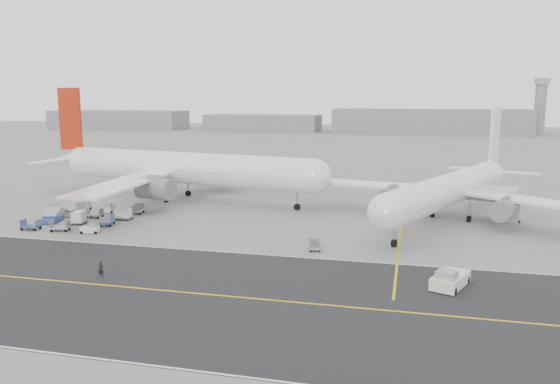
% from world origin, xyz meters
% --- Properties ---
extents(ground, '(700.00, 700.00, 0.00)m').
position_xyz_m(ground, '(0.00, 0.00, 0.00)').
color(ground, gray).
rests_on(ground, ground).
extents(taxiway, '(220.00, 59.00, 0.03)m').
position_xyz_m(taxiway, '(5.02, -17.98, 0.01)').
color(taxiway, '#28282B').
rests_on(taxiway, ground).
extents(horizon_buildings, '(520.00, 28.00, 28.00)m').
position_xyz_m(horizon_buildings, '(30.00, 260.00, 0.00)').
color(horizon_buildings, gray).
rests_on(horizon_buildings, ground).
extents(control_tower, '(7.00, 7.00, 31.25)m').
position_xyz_m(control_tower, '(100.00, 265.00, 16.25)').
color(control_tower, gray).
rests_on(control_tower, ground).
extents(airliner_a, '(65.86, 64.57, 22.92)m').
position_xyz_m(airliner_a, '(-15.13, 32.55, 6.59)').
color(airliner_a, white).
rests_on(airliner_a, ground).
extents(airliner_b, '(50.51, 51.67, 18.86)m').
position_xyz_m(airliner_b, '(38.00, 25.86, 5.43)').
color(airliner_b, white).
rests_on(airliner_b, ground).
extents(pushback_tug, '(4.76, 7.62, 2.19)m').
position_xyz_m(pushback_tug, '(35.91, -9.51, 0.90)').
color(pushback_tug, silver).
rests_on(pushback_tug, ground).
extents(jet_bridge, '(15.83, 7.39, 5.95)m').
position_xyz_m(jet_bridge, '(42.16, 29.13, 4.15)').
color(jet_bridge, gray).
rests_on(jet_bridge, ground).
extents(gse_cluster, '(22.34, 25.96, 2.20)m').
position_xyz_m(gse_cluster, '(-22.12, 10.31, 0.00)').
color(gse_cluster, '#96969B').
rests_on(gse_cluster, ground).
extents(stray_dolly, '(2.02, 2.64, 1.44)m').
position_xyz_m(stray_dolly, '(18.70, 1.54, 0.00)').
color(stray_dolly, silver).
rests_on(stray_dolly, ground).
extents(ground_crew_a, '(0.75, 0.56, 1.89)m').
position_xyz_m(ground_crew_a, '(-3.62, -15.54, 0.95)').
color(ground_crew_a, black).
rests_on(ground_crew_a, ground).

